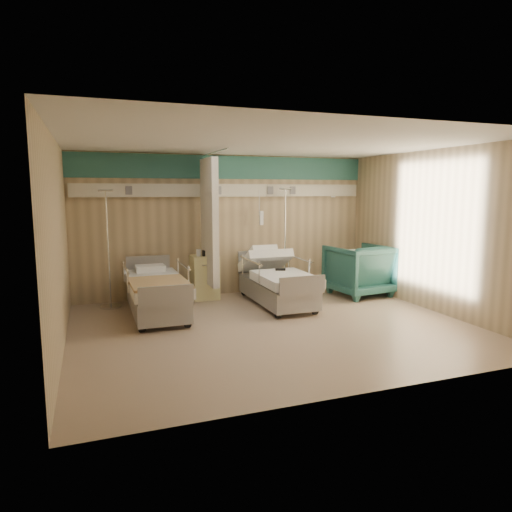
# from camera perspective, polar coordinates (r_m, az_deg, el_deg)

# --- Properties ---
(ground) EXTENTS (6.00, 5.00, 0.00)m
(ground) POSITION_cam_1_polar(r_m,az_deg,el_deg) (7.16, 2.17, -8.84)
(ground) COLOR tan
(ground) RESTS_ON ground
(room_walls) EXTENTS (6.04, 5.04, 2.82)m
(room_walls) POSITION_cam_1_polar(r_m,az_deg,el_deg) (7.08, 1.24, 6.29)
(room_walls) COLOR tan
(room_walls) RESTS_ON ground
(bed_right) EXTENTS (1.00, 2.16, 0.63)m
(bed_right) POSITION_cam_1_polar(r_m,az_deg,el_deg) (8.47, 2.63, -3.97)
(bed_right) COLOR white
(bed_right) RESTS_ON ground
(bed_left) EXTENTS (1.00, 2.16, 0.63)m
(bed_left) POSITION_cam_1_polar(r_m,az_deg,el_deg) (7.91, -12.32, -5.03)
(bed_left) COLOR white
(bed_left) RESTS_ON ground
(bedside_cabinet) EXTENTS (0.50, 0.48, 0.85)m
(bedside_cabinet) POSITION_cam_1_polar(r_m,az_deg,el_deg) (8.94, -6.44, -2.65)
(bedside_cabinet) COLOR #E9DF92
(bedside_cabinet) RESTS_ON ground
(visitor_armchair) EXTENTS (1.21, 1.24, 1.03)m
(visitor_armchair) POSITION_cam_1_polar(r_m,az_deg,el_deg) (9.40, 12.78, -1.72)
(visitor_armchair) COLOR #20514B
(visitor_armchair) RESTS_ON ground
(waffle_blanket) EXTENTS (0.58, 0.52, 0.06)m
(waffle_blanket) POSITION_cam_1_polar(r_m,az_deg,el_deg) (9.30, 12.84, 1.57)
(waffle_blanket) COLOR white
(waffle_blanket) RESTS_ON visitor_armchair
(iv_stand_right) EXTENTS (0.38, 0.38, 2.15)m
(iv_stand_right) POSITION_cam_1_polar(r_m,az_deg,el_deg) (9.47, 3.60, -1.91)
(iv_stand_right) COLOR silver
(iv_stand_right) RESTS_ON ground
(iv_stand_left) EXTENTS (0.38, 0.38, 2.11)m
(iv_stand_left) POSITION_cam_1_polar(r_m,az_deg,el_deg) (8.62, -17.81, -3.34)
(iv_stand_left) COLOR silver
(iv_stand_left) RESTS_ON ground
(call_remote) EXTENTS (0.20, 0.14, 0.04)m
(call_remote) POSITION_cam_1_polar(r_m,az_deg,el_deg) (8.45, 3.06, -1.67)
(call_remote) COLOR black
(call_remote) RESTS_ON bed_right
(tan_blanket) EXTENTS (0.90, 1.12, 0.04)m
(tan_blanket) POSITION_cam_1_polar(r_m,az_deg,el_deg) (7.39, -12.01, -3.29)
(tan_blanket) COLOR tan
(tan_blanket) RESTS_ON bed_left
(toiletry_bag) EXTENTS (0.21, 0.15, 0.11)m
(toiletry_bag) POSITION_cam_1_polar(r_m,az_deg,el_deg) (8.81, -6.10, 0.36)
(toiletry_bag) COLOR black
(toiletry_bag) RESTS_ON bedside_cabinet
(white_cup) EXTENTS (0.09, 0.09, 0.13)m
(white_cup) POSITION_cam_1_polar(r_m,az_deg,el_deg) (8.79, -7.17, 0.41)
(white_cup) COLOR white
(white_cup) RESTS_ON bedside_cabinet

